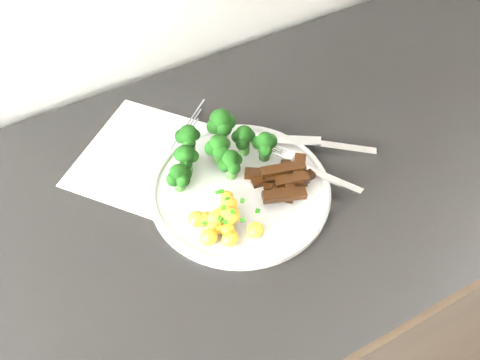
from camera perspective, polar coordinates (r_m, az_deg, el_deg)
The scene contains 8 objects.
counter at distance 1.26m, azimuth 2.94°, elevation -12.87°, with size 2.44×0.61×0.92m.
recipe_paper at distance 0.89m, azimuth -6.70°, elevation 1.46°, with size 0.35×0.37×0.00m.
plate at distance 0.84m, azimuth 0.00°, elevation -0.97°, with size 0.27×0.27×0.02m.
broccoli at distance 0.85m, azimuth -2.32°, elevation 3.50°, with size 0.18×0.11×0.07m.
potatoes at distance 0.79m, azimuth -1.87°, elevation -4.24°, with size 0.09×0.09×0.04m.
beef_strips at distance 0.84m, azimuth 4.71°, elevation 0.05°, with size 0.10×0.10×0.03m.
fork at distance 0.86m, azimuth 7.51°, elevation 1.07°, with size 0.09×0.17×0.02m.
knife at distance 0.91m, azimuth 9.00°, elevation 3.43°, with size 0.18×0.14×0.02m.
Camera 1 is at (-0.29, 1.20, 1.58)m, focal length 41.65 mm.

